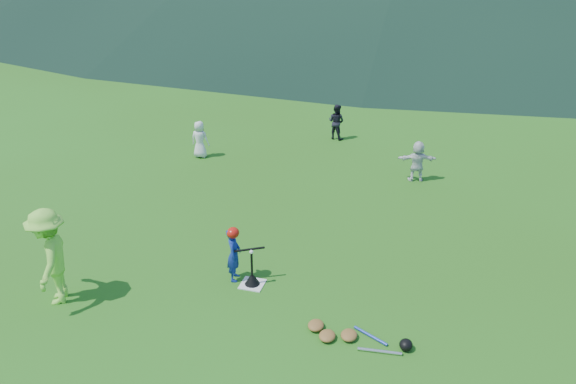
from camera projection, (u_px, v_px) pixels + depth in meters
The scene contains 12 objects.
ground at pixel (252, 285), 10.97m from camera, with size 120.00×120.00×0.00m, color #295A14.
home_plate at pixel (252, 284), 10.96m from camera, with size 0.45×0.45×0.02m, color silver.
baseball at pixel (251, 252), 10.66m from camera, with size 0.08×0.08×0.08m, color white.
batter_child at pixel (234, 254), 10.93m from camera, with size 0.41×0.27×1.12m, color navy.
adult_coach at pixel (50, 257), 10.12m from camera, with size 1.21×0.69×1.87m, color #88E042.
fielder_a at pixel (200, 139), 17.11m from camera, with size 0.56×0.36×1.14m, color silver.
fielder_b at pixel (336, 122), 18.68m from camera, with size 0.58×0.45×1.18m, color black.
fielder_d at pixel (417, 161), 15.44m from camera, with size 1.06×0.34×1.15m, color silver.
batting_tee at pixel (252, 279), 10.91m from camera, with size 0.30×0.30×0.68m.
batter_gear at pixel (234, 234), 10.74m from camera, with size 0.71×0.33×0.48m.
equipment_pile at pixel (349, 335), 9.46m from camera, with size 1.80×0.60×0.19m.
outfield_fence at pixel (401, 34), 35.16m from camera, with size 70.07×0.08×1.33m.
Camera 1 is at (3.24, -8.67, 6.19)m, focal length 35.00 mm.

